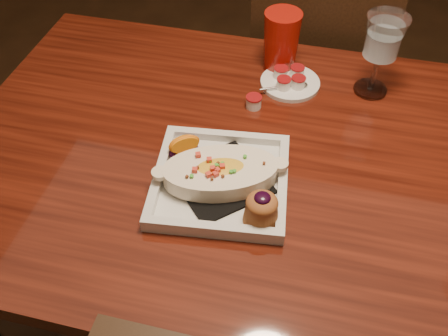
% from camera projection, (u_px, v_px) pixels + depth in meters
% --- Properties ---
extents(floor, '(7.00, 7.00, 0.00)m').
position_uv_depth(floor, '(271.00, 324.00, 1.60)').
color(floor, '#331F11').
rests_on(floor, ground).
extents(table, '(1.50, 0.90, 0.75)m').
position_uv_depth(table, '(291.00, 193.00, 1.13)').
color(table, maroon).
rests_on(table, floor).
extents(chair_far, '(0.42, 0.42, 0.93)m').
position_uv_depth(chair_far, '(315.00, 80.00, 1.65)').
color(chair_far, black).
rests_on(chair_far, floor).
extents(plate, '(0.29, 0.29, 0.08)m').
position_uv_depth(plate, '(223.00, 179.00, 0.99)').
color(plate, silver).
rests_on(plate, table).
extents(goblet, '(0.10, 0.10, 0.20)m').
position_uv_depth(goblet, '(383.00, 42.00, 1.12)').
color(goblet, silver).
rests_on(goblet, table).
extents(saucer, '(0.15, 0.15, 0.10)m').
position_uv_depth(saucer, '(289.00, 81.00, 1.23)').
color(saucer, silver).
rests_on(saucer, table).
extents(creamer_loose, '(0.04, 0.04, 0.03)m').
position_uv_depth(creamer_loose, '(254.00, 102.00, 1.17)').
color(creamer_loose, white).
rests_on(creamer_loose, table).
extents(red_tumbler, '(0.09, 0.09, 0.15)m').
position_uv_depth(red_tumbler, '(281.00, 42.00, 1.23)').
color(red_tumbler, '#A1140B').
rests_on(red_tumbler, table).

